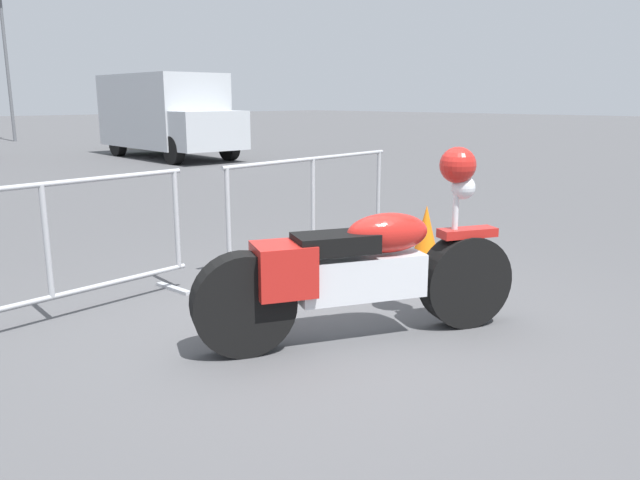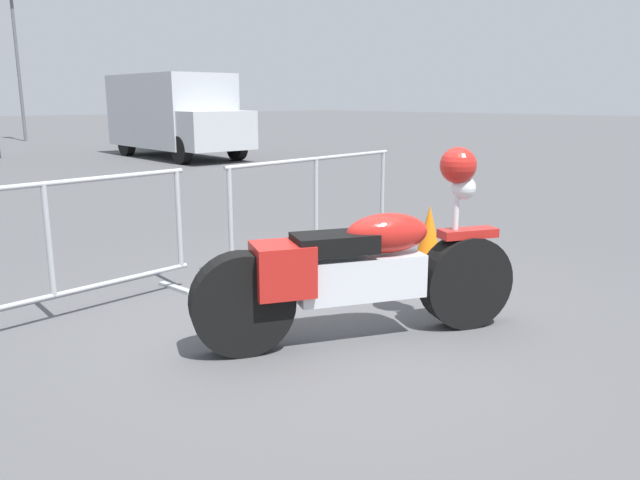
{
  "view_description": "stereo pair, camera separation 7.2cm",
  "coord_description": "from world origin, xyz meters",
  "px_view_note": "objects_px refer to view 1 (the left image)",
  "views": [
    {
      "loc": [
        -3.11,
        -3.02,
        1.66
      ],
      "look_at": [
        0.05,
        0.09,
        0.65
      ],
      "focal_mm": 35.0,
      "sensor_mm": 36.0,
      "label": 1
    },
    {
      "loc": [
        -3.06,
        -3.07,
        1.66
      ],
      "look_at": [
        0.05,
        0.09,
        0.65
      ],
      "focal_mm": 35.0,
      "sensor_mm": 36.0,
      "label": 2
    }
  ],
  "objects_px": {
    "motorcycle": "(361,269)",
    "delivery_van": "(166,113)",
    "crowd_barrier_near": "(48,251)",
    "crowd_barrier_far": "(313,206)",
    "traffic_cone": "(426,234)",
    "street_lamp": "(5,43)"
  },
  "relations": [
    {
      "from": "motorcycle",
      "to": "delivery_van",
      "type": "bearing_deg",
      "value": 89.66
    },
    {
      "from": "motorcycle",
      "to": "crowd_barrier_near",
      "type": "height_order",
      "value": "motorcycle"
    },
    {
      "from": "crowd_barrier_far",
      "to": "traffic_cone",
      "type": "relative_size",
      "value": 4.07
    },
    {
      "from": "crowd_barrier_near",
      "to": "motorcycle",
      "type": "bearing_deg",
      "value": -53.43
    },
    {
      "from": "traffic_cone",
      "to": "crowd_barrier_far",
      "type": "bearing_deg",
      "value": 126.72
    },
    {
      "from": "delivery_van",
      "to": "street_lamp",
      "type": "xyz_separation_m",
      "value": [
        -0.48,
        10.28,
        2.47
      ]
    },
    {
      "from": "delivery_van",
      "to": "street_lamp",
      "type": "relative_size",
      "value": 0.9
    },
    {
      "from": "motorcycle",
      "to": "crowd_barrier_far",
      "type": "distance_m",
      "value": 2.33
    },
    {
      "from": "motorcycle",
      "to": "crowd_barrier_near",
      "type": "distance_m",
      "value": 2.33
    },
    {
      "from": "crowd_barrier_near",
      "to": "delivery_van",
      "type": "xyz_separation_m",
      "value": [
        7.94,
        11.07,
        0.68
      ]
    },
    {
      "from": "crowd_barrier_near",
      "to": "traffic_cone",
      "type": "distance_m",
      "value": 3.61
    },
    {
      "from": "crowd_barrier_far",
      "to": "delivery_van",
      "type": "height_order",
      "value": "delivery_van"
    },
    {
      "from": "crowd_barrier_far",
      "to": "crowd_barrier_near",
      "type": "bearing_deg",
      "value": 180.0
    },
    {
      "from": "motorcycle",
      "to": "traffic_cone",
      "type": "xyz_separation_m",
      "value": [
        2.09,
        0.92,
        -0.22
      ]
    },
    {
      "from": "crowd_barrier_near",
      "to": "street_lamp",
      "type": "distance_m",
      "value": 22.83
    },
    {
      "from": "crowd_barrier_far",
      "to": "traffic_cone",
      "type": "bearing_deg",
      "value": -53.28
    },
    {
      "from": "crowd_barrier_far",
      "to": "street_lamp",
      "type": "relative_size",
      "value": 0.42
    },
    {
      "from": "traffic_cone",
      "to": "street_lamp",
      "type": "distance_m",
      "value": 22.91
    },
    {
      "from": "crowd_barrier_near",
      "to": "crowd_barrier_far",
      "type": "relative_size",
      "value": 1.0
    },
    {
      "from": "crowd_barrier_near",
      "to": "traffic_cone",
      "type": "height_order",
      "value": "crowd_barrier_near"
    },
    {
      "from": "motorcycle",
      "to": "street_lamp",
      "type": "distance_m",
      "value": 24.21
    },
    {
      "from": "delivery_van",
      "to": "street_lamp",
      "type": "height_order",
      "value": "street_lamp"
    }
  ]
}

